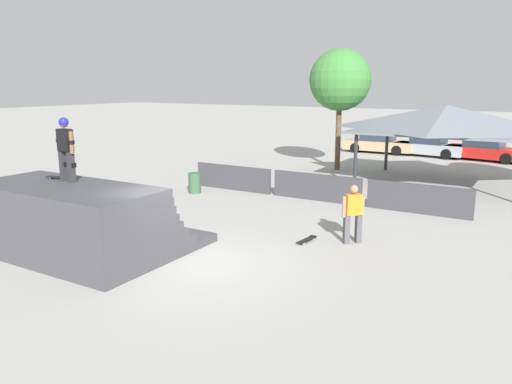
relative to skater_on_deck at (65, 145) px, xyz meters
name	(u,v)px	position (x,y,z in m)	size (l,w,h in m)	color
ground_plane	(182,263)	(3.25, 0.70, -2.90)	(160.00, 160.00, 0.00)	#A3A09B
quarter_pipe_ramp	(78,222)	(0.39, -0.11, -2.04)	(5.22, 4.27, 1.91)	#424247
skater_on_deck	(65,145)	(0.00, 0.00, 0.00)	(0.74, 0.27, 1.72)	#2D2D33
skateboard_on_deck	(59,177)	(-0.50, 0.11, -0.93)	(0.78, 0.38, 0.09)	blue
bystander_walking	(353,211)	(6.43, 4.48, -1.95)	(0.56, 0.56, 1.70)	#4C4C51
skateboard_on_ground	(307,240)	(5.26, 3.95, -2.84)	(0.30, 0.86, 0.09)	silver
barrier_fence	(316,187)	(3.34, 8.86, -2.37)	(11.49, 0.12, 1.05)	#3D3D42
pavilion_shelter	(445,119)	(6.86, 14.80, 0.04)	(7.65, 5.57, 3.56)	#2D2D33
tree_beside_pavilion	(340,80)	(1.33, 16.03, 1.75)	(3.18, 3.18, 6.26)	brown
trash_bin	(195,183)	(-1.58, 7.50, -2.47)	(0.52, 0.52, 0.85)	#385B3D
parked_car_tan	(379,144)	(1.20, 23.63, -2.29)	(4.50, 1.76, 1.27)	tan
parked_car_silver	(429,147)	(4.44, 23.65, -2.30)	(4.43, 2.23, 1.27)	#A8AAAF
parked_car_red	(485,150)	(7.67, 23.54, -2.29)	(4.71, 2.49, 1.27)	red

